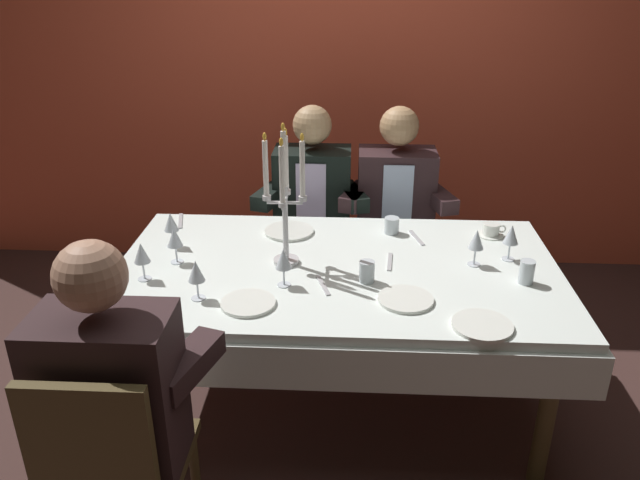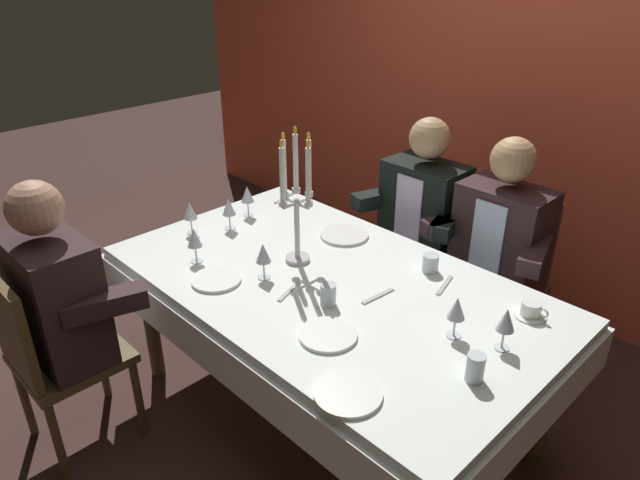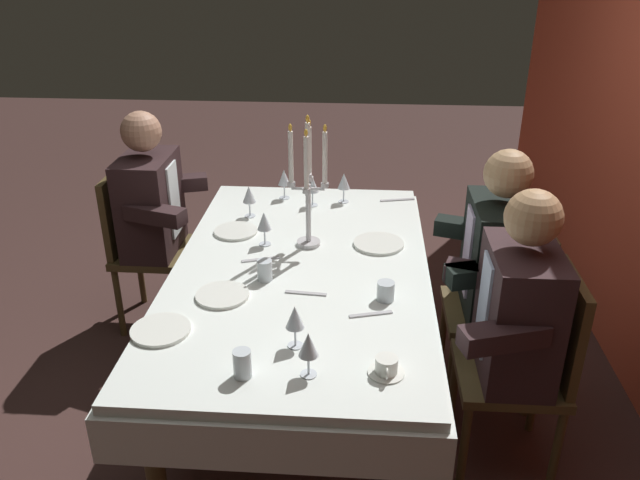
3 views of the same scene
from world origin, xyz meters
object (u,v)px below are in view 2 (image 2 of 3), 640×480
wine_glass_2 (190,211)px  seated_diner_0 (56,299)px  dinner_plate_3 (344,235)px  water_tumbler_2 (328,294)px  dinner_plate_1 (348,394)px  dinner_plate_2 (328,335)px  dinner_plate_0 (216,279)px  water_tumbler_1 (431,263)px  seated_diner_2 (501,238)px  seated_diner_1 (424,210)px  coffee_cup_0 (531,310)px  wine_glass_3 (457,309)px  wine_glass_5 (263,254)px  water_tumbler_0 (475,368)px  candelabra (296,200)px  wine_glass_0 (194,239)px  wine_glass_1 (229,208)px  dining_table (329,304)px  wine_glass_4 (247,195)px  wine_glass_6 (506,321)px

wine_glass_2 → seated_diner_0: size_ratio=0.13×
dinner_plate_3 → water_tumbler_2: bearing=-52.6°
dinner_plate_1 → dinner_plate_2: (-0.26, 0.17, 0.00)m
dinner_plate_0 → water_tumbler_1: (0.58, 0.71, 0.03)m
dinner_plate_3 → seated_diner_0: (-0.43, -1.23, -0.01)m
dinner_plate_2 → seated_diner_2: seated_diner_2 is taller
seated_diner_1 → coffee_cup_0: bearing=-30.6°
wine_glass_3 → coffee_cup_0: 0.35m
wine_glass_5 → water_tumbler_0: (0.98, 0.07, -0.07)m
candelabra → seated_diner_1: candelabra is taller
wine_glass_0 → water_tumbler_1: (0.78, 0.68, -0.08)m
wine_glass_1 → wine_glass_0: bearing=-61.7°
wine_glass_3 → water_tumbler_2: 0.50m
wine_glass_5 → seated_diner_1: 1.08m
wine_glass_1 → water_tumbler_0: 1.47m
dining_table → wine_glass_2: 0.84m
dinner_plate_3 → wine_glass_1: wine_glass_1 is taller
dining_table → water_tumbler_1: (0.25, 0.37, 0.16)m
dining_table → dinner_plate_1: size_ratio=8.82×
wine_glass_5 → water_tumbler_0: bearing=4.3°
wine_glass_4 → coffee_cup_0: 1.50m
wine_glass_1 → water_tumbler_2: bearing=-9.1°
candelabra → wine_glass_3: size_ratio=3.76×
wine_glass_6 → wine_glass_1: bearing=-175.8°
wine_glass_5 → coffee_cup_0: 1.08m
water_tumbler_0 → seated_diner_2: (-0.47, 0.99, -0.05)m
wine_glass_4 → water_tumbler_2: wine_glass_4 is taller
dinner_plate_0 → dinner_plate_2: (0.60, 0.06, 0.00)m
dinner_plate_3 → seated_diner_1: 0.54m
water_tumbler_1 → dinner_plate_0: bearing=-129.2°
wine_glass_3 → coffee_cup_0: (0.13, 0.32, -0.09)m
candelabra → wine_glass_2: candelabra is taller
dinner_plate_2 → wine_glass_4: bearing=156.6°
dinner_plate_3 → wine_glass_1: size_ratio=1.44×
water_tumbler_0 → seated_diner_1: (-0.93, 0.99, -0.05)m
wine_glass_0 → water_tumbler_0: wine_glass_0 is taller
candelabra → water_tumbler_0: (0.99, -0.13, -0.25)m
seated_diner_2 → dining_table: bearing=-108.7°
wine_glass_5 → seated_diner_2: 1.19m
wine_glass_3 → wine_glass_6: (0.16, 0.06, 0.00)m
wine_glass_3 → seated_diner_2: seated_diner_2 is taller
water_tumbler_0 → wine_glass_0: bearing=-171.3°
wine_glass_1 → wine_glass_3: (1.29, 0.05, 0.00)m
dinner_plate_2 → seated_diner_0: 1.12m
wine_glass_1 → wine_glass_4: (-0.06, 0.16, 0.00)m
water_tumbler_1 → seated_diner_0: 1.56m
dinner_plate_1 → seated_diner_1: size_ratio=0.18×
water_tumbler_1 → coffee_cup_0: (0.47, -0.01, -0.01)m
wine_glass_3 → seated_diner_2: size_ratio=0.13×
coffee_cup_0 → dinner_plate_3: bearing=-179.2°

